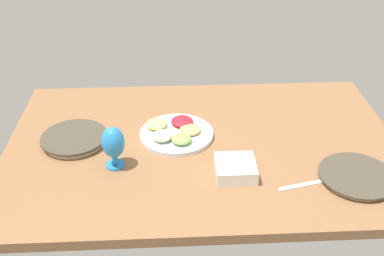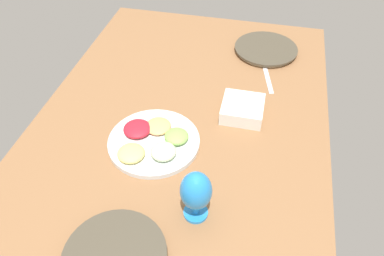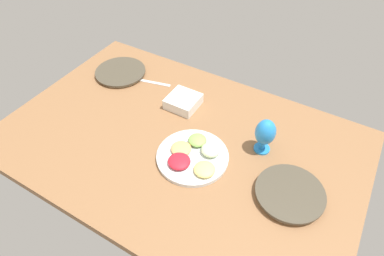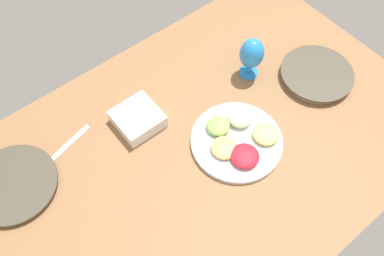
{
  "view_description": "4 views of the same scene",
  "coord_description": "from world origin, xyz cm",
  "px_view_note": "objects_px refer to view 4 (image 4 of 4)",
  "views": [
    {
      "loc": [
        -12.7,
        -155.69,
        106.13
      ],
      "look_at": [
        -4.56,
        0.91,
        6.95
      ],
      "focal_mm": 43.22,
      "sensor_mm": 36.0,
      "label": 1
    },
    {
      "loc": [
        -92.18,
        -25.47,
        91.6
      ],
      "look_at": [
        -7.56,
        -6.39,
        6.95
      ],
      "focal_mm": 34.88,
      "sensor_mm": 36.0,
      "label": 2
    },
    {
      "loc": [
        -55.92,
        83.49,
        108.83
      ],
      "look_at": [
        -4.91,
        -3.54,
        6.95
      ],
      "focal_mm": 30.71,
      "sensor_mm": 36.0,
      "label": 3
    },
    {
      "loc": [
        43.0,
        49.27,
        118.55
      ],
      "look_at": [
        -0.13,
        -4.51,
        6.95
      ],
      "focal_mm": 37.93,
      "sensor_mm": 36.0,
      "label": 4
    }
  ],
  "objects_px": {
    "dinner_plate_left": "(316,75)",
    "dinner_plate_right": "(14,185)",
    "hurricane_glass_blue": "(252,55)",
    "square_bowl_white": "(138,118)",
    "fruit_platter": "(238,139)"
  },
  "relations": [
    {
      "from": "dinner_plate_left",
      "to": "dinner_plate_right",
      "type": "bearing_deg",
      "value": -15.51
    },
    {
      "from": "dinner_plate_left",
      "to": "dinner_plate_right",
      "type": "distance_m",
      "value": 1.11
    },
    {
      "from": "dinner_plate_left",
      "to": "dinner_plate_right",
      "type": "height_order",
      "value": "dinner_plate_left"
    },
    {
      "from": "fruit_platter",
      "to": "square_bowl_white",
      "type": "relative_size",
      "value": 2.09
    },
    {
      "from": "fruit_platter",
      "to": "square_bowl_white",
      "type": "height_order",
      "value": "fruit_platter"
    },
    {
      "from": "hurricane_glass_blue",
      "to": "square_bowl_white",
      "type": "xyz_separation_m",
      "value": [
        0.45,
        -0.07,
        -0.07
      ]
    },
    {
      "from": "dinner_plate_left",
      "to": "square_bowl_white",
      "type": "height_order",
      "value": "square_bowl_white"
    },
    {
      "from": "dinner_plate_right",
      "to": "square_bowl_white",
      "type": "distance_m",
      "value": 0.44
    },
    {
      "from": "dinner_plate_right",
      "to": "hurricane_glass_blue",
      "type": "distance_m",
      "value": 0.9
    },
    {
      "from": "dinner_plate_left",
      "to": "fruit_platter",
      "type": "xyz_separation_m",
      "value": [
        0.41,
        0.02,
        0.0
      ]
    },
    {
      "from": "dinner_plate_right",
      "to": "hurricane_glass_blue",
      "type": "relative_size",
      "value": 1.62
    },
    {
      "from": "hurricane_glass_blue",
      "to": "dinner_plate_right",
      "type": "bearing_deg",
      "value": -8.03
    },
    {
      "from": "dinner_plate_left",
      "to": "dinner_plate_right",
      "type": "relative_size",
      "value": 0.97
    },
    {
      "from": "dinner_plate_right",
      "to": "hurricane_glass_blue",
      "type": "height_order",
      "value": "hurricane_glass_blue"
    },
    {
      "from": "square_bowl_white",
      "to": "hurricane_glass_blue",
      "type": "bearing_deg",
      "value": 170.51
    }
  ]
}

